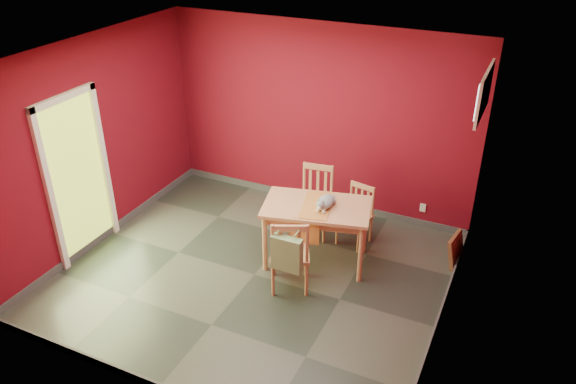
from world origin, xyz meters
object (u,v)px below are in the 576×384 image
at_px(chair_near, 290,253).
at_px(chair_far_right, 356,214).
at_px(tote_bag, 287,254).
at_px(chair_far_left, 315,200).
at_px(picture_frame, 456,250).
at_px(cat, 326,200).
at_px(dining_table, 317,213).

bearing_deg(chair_near, chair_far_right, 73.35).
relative_size(chair_near, tote_bag, 1.97).
height_order(chair_far_left, tote_bag, chair_far_left).
bearing_deg(picture_frame, chair_far_left, -178.35).
distance_m(chair_near, tote_bag, 0.27).
bearing_deg(cat, chair_near, -134.26).
relative_size(dining_table, chair_near, 1.49).
bearing_deg(dining_table, chair_far_right, 63.73).
bearing_deg(chair_far_left, chair_far_right, -0.43).
distance_m(chair_far_left, tote_bag, 1.52).
distance_m(chair_far_left, chair_far_right, 0.60).
bearing_deg(chair_far_left, picture_frame, 1.65).
relative_size(chair_far_left, picture_frame, 2.33).
height_order(dining_table, chair_far_left, chair_far_left).
bearing_deg(picture_frame, tote_bag, -136.50).
bearing_deg(chair_far_right, dining_table, -116.27).
xyz_separation_m(tote_bag, picture_frame, (1.63, 1.54, -0.44)).
distance_m(dining_table, cat, 0.23).
relative_size(chair_far_right, picture_frame, 1.98).
distance_m(chair_far_right, cat, 0.82).
bearing_deg(tote_bag, cat, 82.65).
xyz_separation_m(dining_table, tote_bag, (-0.01, -0.85, -0.07)).
distance_m(chair_far_left, picture_frame, 1.93).
distance_m(dining_table, picture_frame, 1.84).
bearing_deg(tote_bag, chair_far_left, 100.58).
height_order(dining_table, picture_frame, dining_table).
distance_m(dining_table, tote_bag, 0.86).
bearing_deg(chair_far_right, cat, -108.45).
bearing_deg(picture_frame, dining_table, -156.88).
bearing_deg(chair_far_right, chair_far_left, 179.57).
relative_size(cat, picture_frame, 0.94).
distance_m(chair_far_right, picture_frame, 1.33).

